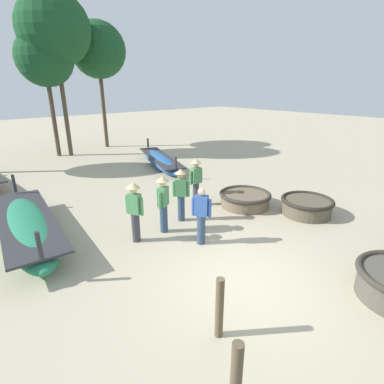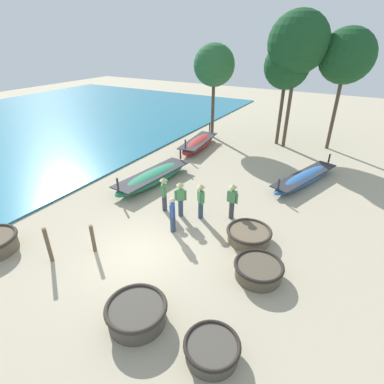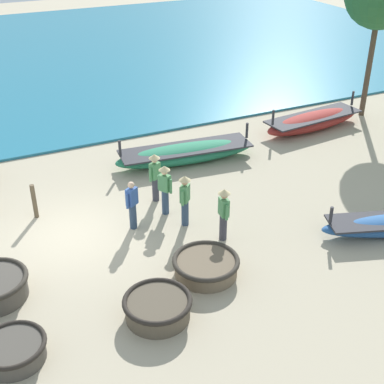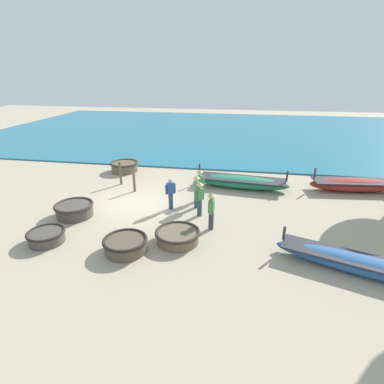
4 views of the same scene
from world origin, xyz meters
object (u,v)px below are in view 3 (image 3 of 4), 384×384
Objects in this scene: fisherman_crouching at (185,197)px; fisherman_standing_right at (165,187)px; fisherman_with_hat at (155,174)px; mooring_post_shoreline at (34,201)px; coracle_weathered at (206,265)px; coracle_front_right at (158,307)px; coracle_nearest at (14,350)px; long_boat_blue_hull at (186,153)px; long_boat_white_hull at (313,121)px; fisherman_hauling at (224,211)px; fisherman_by_coracle at (132,204)px.

fisherman_crouching is 1.00× the size of fisherman_standing_right.
fisherman_with_hat is at bearing -171.72° from fisherman_crouching.
fisherman_crouching is at bearing 8.28° from fisherman_with_hat.
fisherman_crouching reaches higher than mooring_post_shoreline.
coracle_weathered is at bearing -3.48° from fisherman_with_hat.
coracle_front_right is 4.77m from fisherman_standing_right.
fisherman_with_hat reaches higher than mooring_post_shoreline.
coracle_weathered is at bearing 99.95° from coracle_nearest.
fisherman_crouching is 0.91m from fisherman_standing_right.
long_boat_blue_hull is 3.28× the size of fisherman_with_hat.
long_boat_white_hull is 0.90× the size of long_boat_blue_hull.
coracle_front_right is at bearing -21.42° from fisherman_with_hat.
coracle_front_right is 0.34× the size of long_boat_white_hull.
fisherman_hauling is at bearing 17.48° from fisherman_with_hat.
fisherman_by_coracle reaches higher than long_boat_white_hull.
fisherman_hauling is 2.74m from fisherman_by_coracle.
fisherman_standing_right is (-2.05, -0.96, 0.00)m from fisherman_hauling.
long_boat_white_hull is 2.95× the size of fisherman_hauling.
fisherman_crouching is at bearing -24.99° from long_boat_blue_hull.
long_boat_blue_hull is 3.28× the size of fisherman_hauling.
long_boat_white_hull reaches higher than mooring_post_shoreline.
fisherman_standing_right reaches higher than coracle_front_right.
long_boat_white_hull is (-6.95, 8.57, 0.10)m from coracle_weathered.
fisherman_standing_right is at bearing 67.93° from mooring_post_shoreline.
long_boat_blue_hull reaches higher than coracle_nearest.
fisherman_standing_right is (-3.30, 0.23, 0.69)m from coracle_weathered.
fisherman_with_hat is (-2.94, -0.93, 0.00)m from fisherman_hauling.
coracle_nearest is 6.80m from fisherman_standing_right.
long_boat_white_hull is 2.95× the size of fisherman_crouching.
coracle_weathered is 1.07× the size of fisherman_hauling.
coracle_weathered is 6.80m from long_boat_blue_hull.
fisherman_with_hat is 1.47× the size of mooring_post_shoreline.
fisherman_hauling reaches higher than fisherman_by_coracle.
fisherman_by_coracle is at bearing -44.43° from fisherman_with_hat.
fisherman_by_coracle is (-3.92, 0.80, 0.54)m from coracle_front_right.
fisherman_by_coracle is at bearing -108.61° from fisherman_crouching.
fisherman_with_hat reaches higher than fisherman_by_coracle.
fisherman_hauling is 5.91m from mooring_post_shoreline.
fisherman_crouching is at bearing 59.42° from mooring_post_shoreline.
fisherman_crouching is 1.00× the size of fisherman_with_hat.
fisherman_hauling and fisherman_standing_right have the same top height.
mooring_post_shoreline is at bearing -143.89° from coracle_weathered.
mooring_post_shoreline is at bearing -120.58° from fisherman_crouching.
fisherman_with_hat is at bearing 176.52° from coracle_weathered.
long_boat_white_hull is at bearing 119.23° from fisherman_crouching.
coracle_nearest is 15.75m from long_boat_white_hull.
fisherman_by_coracle is at bearing -43.98° from long_boat_blue_hull.
coracle_weathered is at bearing 119.01° from coracle_front_right.
mooring_post_shoreline is (-5.80, -1.74, 0.27)m from coracle_front_right.
fisherman_with_hat is (-1.76, -0.26, 0.00)m from fisherman_crouching.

